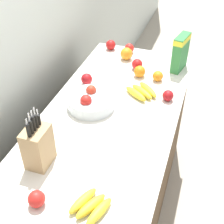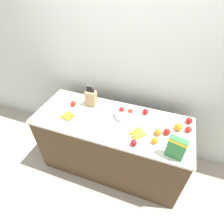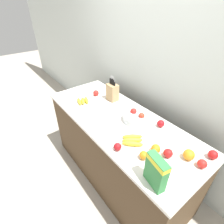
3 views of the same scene
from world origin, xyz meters
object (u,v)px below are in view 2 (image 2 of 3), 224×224
at_px(fruit_bowl, 126,113).
at_px(apple_near_bananas, 189,121).
at_px(apple_rear, 73,104).
at_px(banana_bunch_left, 138,133).
at_px(apple_front, 167,132).
at_px(orange_front_center, 155,141).
at_px(cereal_box, 176,147).
at_px(apple_rightmost, 134,143).
at_px(knife_block, 91,98).
at_px(apple_by_knife_block, 145,112).
at_px(orange_front_right, 158,132).
at_px(banana_bunch_right, 68,116).
at_px(orange_by_cereal, 178,127).
at_px(apple_middle, 189,129).

xyz_separation_m(fruit_bowl, apple_near_bananas, (0.73, 0.13, -0.00)).
bearing_deg(apple_rear, banana_bunch_left, -13.18).
height_order(apple_front, orange_front_center, apple_front).
bearing_deg(cereal_box, apple_rightmost, -168.14).
distance_m(fruit_bowl, orange_front_center, 0.51).
bearing_deg(orange_front_center, fruit_bowl, 142.36).
relative_size(knife_block, apple_rear, 4.31).
bearing_deg(apple_by_knife_block, knife_block, -175.73).
relative_size(fruit_bowl, apple_front, 3.73).
bearing_deg(banana_bunch_left, apple_front, 20.38).
relative_size(knife_block, orange_front_right, 4.06).
bearing_deg(banana_bunch_right, knife_block, 62.49).
xyz_separation_m(orange_front_right, orange_by_cereal, (0.20, 0.15, 0.01)).
relative_size(apple_near_bananas, orange_by_cereal, 0.84).
bearing_deg(apple_rear, apple_middle, 0.57).
xyz_separation_m(knife_block, apple_near_bananas, (1.22, 0.06, -0.07)).
distance_m(apple_rightmost, apple_front, 0.41).
relative_size(apple_near_bananas, apple_front, 1.00).
relative_size(knife_block, apple_near_bananas, 4.20).
bearing_deg(banana_bunch_right, fruit_bowl, 21.47).
bearing_deg(banana_bunch_right, apple_middle, 9.58).
distance_m(apple_rear, orange_front_center, 1.14).
height_order(knife_block, apple_near_bananas, knife_block).
bearing_deg(apple_front, cereal_box, -70.93).
bearing_deg(orange_front_right, banana_bunch_left, -161.54).
xyz_separation_m(apple_near_bananas, apple_front, (-0.22, -0.27, -0.00)).
distance_m(knife_block, apple_rear, 0.25).
xyz_separation_m(banana_bunch_left, apple_rear, (-0.92, 0.21, 0.01)).
height_order(apple_near_bananas, orange_front_center, apple_near_bananas).
xyz_separation_m(banana_bunch_left, orange_by_cereal, (0.41, 0.22, 0.02)).
distance_m(apple_rear, apple_rightmost, 0.98).
xyz_separation_m(fruit_bowl, apple_by_knife_block, (0.22, 0.12, -0.00)).
bearing_deg(apple_front, banana_bunch_left, -159.62).
bearing_deg(knife_block, cereal_box, -23.74).
distance_m(apple_by_knife_block, orange_front_right, 0.36).
bearing_deg(banana_bunch_left, knife_block, 155.73).
xyz_separation_m(apple_rear, orange_by_cereal, (1.32, 0.00, 0.01)).
height_order(knife_block, orange_front_right, knife_block).
relative_size(apple_by_knife_block, orange_front_right, 0.94).
relative_size(banana_bunch_right, apple_rightmost, 2.86).
xyz_separation_m(apple_rightmost, orange_front_right, (0.21, 0.23, 0.01)).
bearing_deg(fruit_bowl, banana_bunch_left, -49.79).
bearing_deg(apple_rightmost, orange_front_right, 47.42).
height_order(knife_block, apple_front, knife_block).
bearing_deg(apple_front, apple_near_bananas, 50.18).
relative_size(fruit_bowl, apple_by_knife_block, 3.82).
xyz_separation_m(cereal_box, fruit_bowl, (-0.60, 0.42, -0.10)).
bearing_deg(apple_near_bananas, apple_rightmost, -134.28).
distance_m(apple_rightmost, orange_front_right, 0.31).
bearing_deg(cereal_box, orange_front_center, 164.28).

